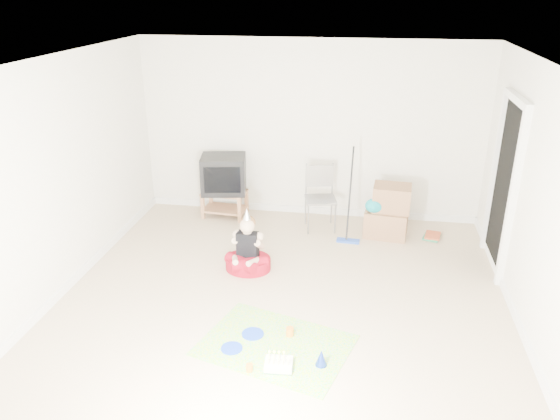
% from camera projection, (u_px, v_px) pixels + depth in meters
% --- Properties ---
extents(ground, '(5.00, 5.00, 0.00)m').
position_uv_depth(ground, '(283.00, 297.00, 6.17)').
color(ground, beige).
rests_on(ground, ground).
extents(doorway_recess, '(0.02, 0.90, 2.05)m').
position_uv_depth(doorway_recess, '(504.00, 188.00, 6.50)').
color(doorway_recess, black).
rests_on(doorway_recess, ground).
extents(tv_stand, '(0.67, 0.45, 0.40)m').
position_uv_depth(tv_stand, '(225.00, 201.00, 8.22)').
color(tv_stand, '#A36E49').
rests_on(tv_stand, ground).
extents(crt_tv, '(0.72, 0.63, 0.55)m').
position_uv_depth(crt_tv, '(224.00, 174.00, 8.05)').
color(crt_tv, black).
rests_on(crt_tv, tv_stand).
extents(folding_chair, '(0.50, 0.48, 0.93)m').
position_uv_depth(folding_chair, '(321.00, 199.00, 7.72)').
color(folding_chair, gray).
rests_on(folding_chair, ground).
extents(cardboard_boxes, '(0.63, 0.51, 0.74)m').
position_uv_depth(cardboard_boxes, '(388.00, 212.00, 7.56)').
color(cardboard_boxes, '#926746').
rests_on(cardboard_boxes, ground).
extents(floor_mop, '(0.32, 0.42, 1.25)m').
position_uv_depth(floor_mop, '(349.00, 225.00, 7.38)').
color(floor_mop, blue).
rests_on(floor_mop, ground).
extents(book_pile, '(0.28, 0.32, 0.06)m').
position_uv_depth(book_pile, '(433.00, 236.00, 7.59)').
color(book_pile, '#287950').
rests_on(book_pile, ground).
extents(seated_woman, '(0.60, 0.60, 0.81)m').
position_uv_depth(seated_woman, '(248.00, 256.00, 6.71)').
color(seated_woman, maroon).
rests_on(seated_woman, ground).
extents(party_mat, '(1.64, 1.38, 0.01)m').
position_uv_depth(party_mat, '(275.00, 345.00, 5.35)').
color(party_mat, '#F533A4').
rests_on(party_mat, ground).
extents(birthday_cake, '(0.27, 0.22, 0.13)m').
position_uv_depth(birthday_cake, '(279.00, 365.00, 5.02)').
color(birthday_cake, white).
rests_on(birthday_cake, party_mat).
extents(blue_plate_near, '(0.23, 0.23, 0.01)m').
position_uv_depth(blue_plate_near, '(253.00, 334.00, 5.51)').
color(blue_plate_near, '#163AB6').
rests_on(blue_plate_near, party_mat).
extents(blue_plate_far, '(0.23, 0.23, 0.01)m').
position_uv_depth(blue_plate_far, '(232.00, 348.00, 5.29)').
color(blue_plate_far, '#163AB6').
rests_on(blue_plate_far, party_mat).
extents(orange_cup_near, '(0.10, 0.10, 0.09)m').
position_uv_depth(orange_cup_near, '(290.00, 332.00, 5.48)').
color(orange_cup_near, orange).
rests_on(orange_cup_near, party_mat).
extents(orange_cup_far, '(0.07, 0.07, 0.07)m').
position_uv_depth(orange_cup_far, '(249.00, 368.00, 4.98)').
color(orange_cup_far, orange).
rests_on(orange_cup_far, party_mat).
extents(blue_party_hat, '(0.12, 0.12, 0.16)m').
position_uv_depth(blue_party_hat, '(321.00, 358.00, 5.04)').
color(blue_party_hat, '#1731A1').
rests_on(blue_party_hat, party_mat).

